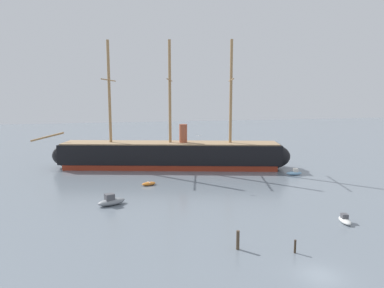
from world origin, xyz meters
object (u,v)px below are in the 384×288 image
object	(u,v)px
tall_ship	(170,154)
motorboat_alongside_stern	(294,173)
mooring_piling_nearest	(238,240)
motorboat_mid_left	(111,201)
dinghy_alongside_bow	(149,184)
mooring_piling_left_pair	(295,246)
motorboat_distant_centre	(195,154)
motorboat_foreground_right	(345,220)
seagull_in_flight	(198,136)

from	to	relation	value
tall_ship	motorboat_alongside_stern	bearing A→B (deg)	-28.60
tall_ship	mooring_piling_nearest	distance (m)	45.60
tall_ship	mooring_piling_nearest	world-z (taller)	tall_ship
motorboat_mid_left	dinghy_alongside_bow	world-z (taller)	motorboat_mid_left
dinghy_alongside_bow	motorboat_mid_left	bearing A→B (deg)	-123.74
mooring_piling_left_pair	dinghy_alongside_bow	bearing A→B (deg)	111.01
motorboat_distant_centre	mooring_piling_left_pair	bearing A→B (deg)	-93.57
motorboat_foreground_right	motorboat_distant_centre	bearing A→B (deg)	97.83
motorboat_mid_left	motorboat_foreground_right	bearing A→B (deg)	-26.36
motorboat_distant_centre	mooring_piling_nearest	xyz separation A→B (m)	(-9.70, -59.17, 0.52)
mooring_piling_nearest	seagull_in_flight	bearing A→B (deg)	84.75
tall_ship	motorboat_foreground_right	world-z (taller)	tall_ship
motorboat_alongside_stern	seagull_in_flight	size ratio (longest dim) A/B	3.46
dinghy_alongside_bow	motorboat_alongside_stern	size ratio (longest dim) A/B	0.84
mooring_piling_left_pair	seagull_in_flight	size ratio (longest dim) A/B	1.45
tall_ship	mooring_piling_left_pair	distance (m)	48.29
tall_ship	motorboat_alongside_stern	xyz separation A→B (m)	(25.17, -13.72, -2.76)
dinghy_alongside_bow	mooring_piling_left_pair	size ratio (longest dim) A/B	2.00
motorboat_mid_left	mooring_piling_nearest	bearing A→B (deg)	-54.80
motorboat_mid_left	motorboat_distant_centre	bearing A→B (deg)	59.08
motorboat_foreground_right	motorboat_distant_centre	xyz separation A→B (m)	(-7.55, 54.88, 0.15)
tall_ship	motorboat_alongside_stern	distance (m)	28.80
motorboat_alongside_stern	mooring_piling_left_pair	world-z (taller)	mooring_piling_left_pair
motorboat_distant_centre	mooring_piling_nearest	bearing A→B (deg)	-99.31
motorboat_alongside_stern	tall_ship	bearing A→B (deg)	151.40
mooring_piling_left_pair	seagull_in_flight	distance (m)	31.78
motorboat_foreground_right	motorboat_alongside_stern	size ratio (longest dim) A/B	0.88
dinghy_alongside_bow	tall_ship	bearing A→B (deg)	65.41
motorboat_distant_centre	seagull_in_flight	world-z (taller)	seagull_in_flight
motorboat_mid_left	motorboat_alongside_stern	distance (m)	41.06
dinghy_alongside_bow	mooring_piling_nearest	world-z (taller)	mooring_piling_nearest
tall_ship	motorboat_distant_centre	world-z (taller)	tall_ship
mooring_piling_nearest	mooring_piling_left_pair	distance (m)	6.32
motorboat_distant_centre	motorboat_mid_left	bearing A→B (deg)	-120.92
seagull_in_flight	mooring_piling_nearest	bearing A→B (deg)	-95.25
motorboat_foreground_right	mooring_piling_nearest	world-z (taller)	mooring_piling_nearest
motorboat_mid_left	seagull_in_flight	size ratio (longest dim) A/B	4.59
tall_ship	motorboat_foreground_right	size ratio (longest dim) A/B	19.21
motorboat_mid_left	motorboat_alongside_stern	bearing A→B (deg)	17.12
motorboat_mid_left	dinghy_alongside_bow	distance (m)	12.92
tall_ship	motorboat_mid_left	xyz separation A→B (m)	(-14.07, -25.81, -2.61)
tall_ship	seagull_in_flight	size ratio (longest dim) A/B	58.17
dinghy_alongside_bow	mooring_piling_nearest	size ratio (longest dim) A/B	1.39
motorboat_distant_centre	tall_ship	bearing A→B (deg)	-125.03
tall_ship	dinghy_alongside_bow	bearing A→B (deg)	-114.59
motorboat_distant_centre	seagull_in_flight	bearing A→B (deg)	-102.87
tall_ship	motorboat_alongside_stern	size ratio (longest dim) A/B	16.81
motorboat_alongside_stern	seagull_in_flight	bearing A→B (deg)	-170.35
motorboat_mid_left	motorboat_distant_centre	xyz separation A→B (m)	(23.62, 39.43, -0.07)
motorboat_distant_centre	mooring_piling_left_pair	size ratio (longest dim) A/B	2.78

